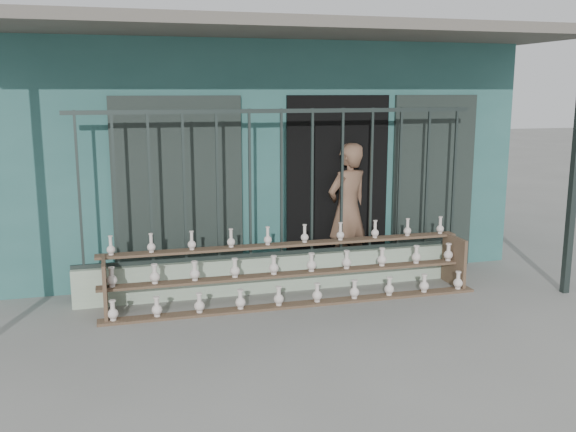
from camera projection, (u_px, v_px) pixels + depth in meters
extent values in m
plane|color=slate|center=(313.00, 325.00, 6.83)|extent=(60.00, 60.00, 0.00)
cube|color=#2B5B58|center=(234.00, 143.00, 10.58)|extent=(7.00, 5.00, 3.20)
cube|color=black|center=(336.00, 186.00, 8.55)|extent=(1.40, 0.12, 2.40)
cube|color=black|center=(178.00, 194.00, 7.96)|extent=(1.60, 0.08, 2.40)
cube|color=black|center=(433.00, 183.00, 8.88)|extent=(1.20, 0.08, 2.40)
cube|color=#59544C|center=(283.00, 29.00, 7.35)|extent=(7.40, 2.00, 0.12)
cube|color=#283330|center=(575.00, 168.00, 7.65)|extent=(0.08, 0.08, 3.10)
cube|color=#A2B89D|center=(282.00, 272.00, 8.01)|extent=(5.00, 0.20, 0.45)
cube|color=#283330|center=(79.00, 191.00, 7.18)|extent=(0.03, 0.03, 1.80)
cube|color=#283330|center=(115.00, 190.00, 7.28)|extent=(0.03, 0.03, 1.80)
cube|color=#283330|center=(150.00, 188.00, 7.38)|extent=(0.03, 0.03, 1.80)
cube|color=#283330|center=(184.00, 187.00, 7.49)|extent=(0.03, 0.03, 1.80)
cube|color=#283330|center=(218.00, 186.00, 7.59)|extent=(0.03, 0.03, 1.80)
cube|color=#283330|center=(250.00, 184.00, 7.69)|extent=(0.03, 0.03, 1.80)
cube|color=#283330|center=(281.00, 183.00, 7.80)|extent=(0.03, 0.03, 1.80)
cube|color=#283330|center=(312.00, 182.00, 7.90)|extent=(0.03, 0.03, 1.80)
cube|color=#283330|center=(342.00, 181.00, 8.00)|extent=(0.03, 0.03, 1.80)
cube|color=#283330|center=(371.00, 180.00, 8.11)|extent=(0.03, 0.03, 1.80)
cube|color=#283330|center=(399.00, 179.00, 8.21)|extent=(0.03, 0.03, 1.80)
cube|color=#283330|center=(427.00, 177.00, 8.31)|extent=(0.03, 0.03, 1.80)
cube|color=#283330|center=(454.00, 176.00, 8.42)|extent=(0.03, 0.03, 1.80)
cube|color=#283330|center=(281.00, 111.00, 7.63)|extent=(5.00, 0.04, 0.05)
cube|color=#283330|center=(282.00, 253.00, 7.97)|extent=(5.00, 0.04, 0.05)
cube|color=brown|center=(298.00, 305.00, 7.45)|extent=(4.50, 0.18, 0.03)
cube|color=brown|center=(292.00, 274.00, 7.63)|extent=(4.50, 0.18, 0.03)
cube|color=brown|center=(287.00, 245.00, 7.80)|extent=(4.50, 0.18, 0.03)
cube|color=brown|center=(105.00, 288.00, 7.06)|extent=(0.04, 0.55, 0.64)
cube|color=brown|center=(454.00, 261.00, 8.19)|extent=(0.04, 0.55, 0.64)
imported|color=brown|center=(348.00, 210.00, 8.51)|extent=(0.77, 0.65, 1.79)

